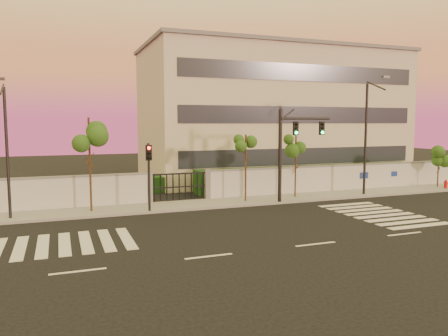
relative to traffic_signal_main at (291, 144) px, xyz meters
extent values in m
plane|color=black|center=(-3.85, -9.13, -3.94)|extent=(120.00, 120.00, 0.00)
cube|color=gray|center=(-3.85, 1.37, -3.87)|extent=(60.00, 3.00, 0.15)
cube|color=#BABCC1|center=(10.65, 2.87, -2.94)|extent=(31.00, 0.30, 2.00)
cube|color=slate|center=(10.65, 2.87, -1.88)|extent=(31.00, 0.36, 0.12)
cube|color=slate|center=(-8.85, 2.87, -2.84)|extent=(0.35, 0.35, 2.20)
cube|color=slate|center=(-4.85, 2.87, -2.84)|extent=(0.35, 0.35, 2.20)
cube|color=#113812|center=(5.15, 5.37, -3.04)|extent=(20.00, 2.00, 1.80)
cube|color=#113812|center=(-6.85, 7.87, -3.34)|extent=(6.00, 1.50, 1.20)
cube|color=beige|center=(5.15, 12.87, 2.06)|extent=(24.00, 12.00, 12.00)
cube|color=#262D38|center=(5.15, 6.85, -1.44)|extent=(22.00, 0.08, 1.40)
cube|color=#262D38|center=(5.15, 6.85, 2.06)|extent=(22.00, 0.08, 1.40)
cube|color=#262D38|center=(5.15, 6.85, 5.56)|extent=(22.00, 0.08, 1.40)
cube|color=slate|center=(5.15, 12.87, 8.16)|extent=(24.40, 12.40, 0.30)
cube|color=silver|center=(-16.05, -5.13, -3.93)|extent=(0.50, 4.00, 0.02)
cube|color=silver|center=(-15.15, -5.13, -3.93)|extent=(0.50, 4.00, 0.02)
cube|color=silver|center=(-14.25, -5.13, -3.93)|extent=(0.50, 4.00, 0.02)
cube|color=silver|center=(-13.35, -5.13, -3.93)|extent=(0.50, 4.00, 0.02)
cube|color=silver|center=(-12.45, -5.13, -3.93)|extent=(0.50, 4.00, 0.02)
cube|color=silver|center=(-11.55, -5.13, -3.93)|extent=(0.50, 4.00, 0.02)
cube|color=silver|center=(3.15, -8.13, -3.93)|extent=(4.00, 0.50, 0.02)
cube|color=silver|center=(3.15, -7.23, -3.93)|extent=(4.00, 0.50, 0.02)
cube|color=silver|center=(3.15, -6.33, -3.93)|extent=(4.00, 0.50, 0.02)
cube|color=silver|center=(3.15, -5.43, -3.93)|extent=(4.00, 0.50, 0.02)
cube|color=silver|center=(3.15, -4.53, -3.93)|extent=(4.00, 0.50, 0.02)
cube|color=silver|center=(3.15, -3.63, -3.93)|extent=(4.00, 0.50, 0.02)
cube|color=silver|center=(3.15, -2.73, -3.93)|extent=(4.00, 0.50, 0.02)
cube|color=silver|center=(3.15, -1.83, -3.93)|extent=(4.00, 0.50, 0.02)
cube|color=silver|center=(-13.85, -9.13, -3.93)|extent=(2.00, 0.15, 0.01)
cube|color=silver|center=(-8.85, -9.13, -3.93)|extent=(2.00, 0.15, 0.01)
cube|color=silver|center=(-3.85, -9.13, -3.93)|extent=(2.00, 0.15, 0.01)
cube|color=silver|center=(1.15, -9.13, -3.93)|extent=(2.00, 0.15, 0.01)
cylinder|color=#382314|center=(-12.66, 1.22, -1.11)|extent=(0.13, 0.13, 5.66)
sphere|color=#254F16|center=(-12.66, 1.22, 0.59)|extent=(1.17, 1.17, 1.17)
sphere|color=#254F16|center=(-12.29, 1.43, -0.26)|extent=(0.89, 0.89, 0.89)
sphere|color=#254F16|center=(-12.98, 1.06, 0.02)|extent=(0.85, 0.85, 0.85)
cylinder|color=#382314|center=(-2.78, 1.06, -1.65)|extent=(0.12, 0.12, 4.58)
sphere|color=#254F16|center=(-2.78, 1.06, -0.28)|extent=(1.09, 1.09, 1.09)
sphere|color=#254F16|center=(-2.44, 1.26, -0.96)|extent=(0.83, 0.83, 0.83)
sphere|color=#254F16|center=(-3.08, 0.91, -0.73)|extent=(0.79, 0.79, 0.79)
cylinder|color=#382314|center=(1.18, 1.37, -1.54)|extent=(0.11, 0.11, 4.80)
sphere|color=#254F16|center=(1.18, 1.37, -0.10)|extent=(1.01, 1.01, 1.01)
sphere|color=#254F16|center=(1.50, 1.56, -0.82)|extent=(0.77, 0.77, 0.77)
sphere|color=#254F16|center=(0.90, 1.23, -0.58)|extent=(0.74, 0.74, 0.74)
cylinder|color=#382314|center=(14.42, 1.39, -2.20)|extent=(0.11, 0.11, 3.49)
sphere|color=#254F16|center=(14.42, 1.39, -1.15)|extent=(0.97, 0.97, 0.97)
sphere|color=#254F16|center=(14.73, 1.57, -1.67)|extent=(0.74, 0.74, 0.74)
sphere|color=#254F16|center=(14.16, 1.26, -1.50)|extent=(0.71, 0.71, 0.71)
cylinder|color=black|center=(-0.79, 0.01, -0.82)|extent=(0.24, 0.24, 6.24)
cylinder|color=black|center=(1.12, 0.01, 1.69)|extent=(3.82, 0.37, 0.16)
cube|color=black|center=(0.32, -0.04, 1.04)|extent=(0.35, 0.18, 0.91)
sphere|color=#0CF259|center=(0.32, -0.15, 0.76)|extent=(0.20, 0.20, 0.20)
cube|color=black|center=(2.33, -0.04, 1.04)|extent=(0.35, 0.18, 0.91)
sphere|color=#0CF259|center=(2.33, -0.15, 0.76)|extent=(0.20, 0.20, 0.20)
cylinder|color=black|center=(-9.42, 0.09, -1.86)|extent=(0.15, 0.15, 4.16)
cube|color=black|center=(-9.42, 0.04, -0.33)|extent=(0.32, 0.17, 0.83)
sphere|color=red|center=(-9.42, -0.07, -0.08)|extent=(0.18, 0.18, 0.18)
cylinder|color=black|center=(-16.95, 0.85, -0.31)|extent=(0.16, 0.16, 7.26)
cylinder|color=black|center=(-16.95, 0.03, 3.13)|extent=(0.09, 1.74, 0.71)
cube|color=#3F3F44|center=(-16.95, -0.78, 3.59)|extent=(0.45, 0.23, 0.14)
cylinder|color=black|center=(6.44, 0.55, 0.11)|extent=(0.18, 0.18, 8.11)
cylinder|color=black|center=(6.44, -0.36, 3.97)|extent=(0.10, 1.94, 0.79)
cube|color=#3F3F44|center=(6.44, -1.27, 4.47)|extent=(0.51, 0.25, 0.15)
cylinder|color=red|center=(14.32, 0.50, -3.67)|extent=(0.24, 0.24, 0.55)
cylinder|color=red|center=(14.32, 0.50, -3.34)|extent=(0.31, 0.31, 0.11)
sphere|color=red|center=(14.32, 0.50, -3.22)|extent=(0.20, 0.20, 0.20)
cylinder|color=red|center=(14.32, 0.50, -3.56)|extent=(0.32, 0.18, 0.11)
camera|label=1|loc=(-14.35, -25.31, 1.44)|focal=35.00mm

